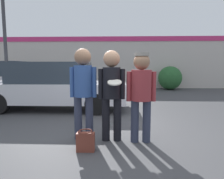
% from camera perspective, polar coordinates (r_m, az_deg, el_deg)
% --- Properties ---
extents(ground_plane, '(56.00, 56.00, 0.00)m').
position_cam_1_polar(ground_plane, '(4.12, -0.17, -13.45)').
color(ground_plane, '#3F3F42').
extents(storefront_building, '(24.00, 0.22, 3.31)m').
position_cam_1_polar(storefront_building, '(13.11, 1.49, 7.83)').
color(storefront_building, beige).
rests_on(storefront_building, ground).
extents(person_left, '(0.51, 0.34, 1.75)m').
position_cam_1_polar(person_left, '(3.85, -8.23, 1.09)').
color(person_left, '#2D3347').
rests_on(person_left, ground).
extents(person_middle_with_frisbee, '(0.50, 0.53, 1.71)m').
position_cam_1_polar(person_middle_with_frisbee, '(3.73, -0.11, 0.49)').
color(person_middle_with_frisbee, black).
rests_on(person_middle_with_frisbee, ground).
extents(person_right, '(0.54, 0.37, 1.66)m').
position_cam_1_polar(person_right, '(3.69, 8.35, 0.10)').
color(person_right, '#2D3347').
rests_on(person_right, ground).
extents(parked_car_near, '(4.69, 1.77, 1.55)m').
position_cam_1_polar(parked_car_near, '(6.88, -16.28, 0.95)').
color(parked_car_near, silver).
rests_on(parked_car_near, ground).
extents(parked_car_far, '(4.22, 1.82, 1.65)m').
position_cam_1_polar(parked_car_far, '(10.79, -28.74, 2.62)').
color(parked_car_far, silver).
rests_on(parked_car_far, ground).
extents(shrub, '(1.42, 1.42, 1.42)m').
position_cam_1_polar(shrub, '(12.61, 16.23, 3.18)').
color(shrub, '#285B2D').
rests_on(shrub, ground).
extents(handbag, '(0.30, 0.23, 0.36)m').
position_cam_1_polar(handbag, '(3.47, -7.57, -14.43)').
color(handbag, brown).
rests_on(handbag, ground).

